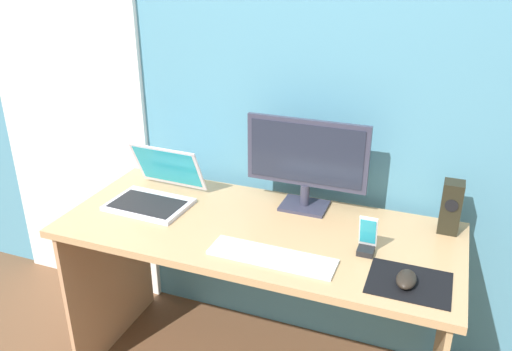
{
  "coord_description": "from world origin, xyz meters",
  "views": [
    {
      "loc": [
        0.59,
        -1.56,
        1.67
      ],
      "look_at": [
        0.0,
        -0.02,
        0.94
      ],
      "focal_mm": 36.5,
      "sensor_mm": 36.0,
      "label": 1
    }
  ],
  "objects": [
    {
      "name": "mouse",
      "position": [
        0.55,
        -0.17,
        0.74
      ],
      "size": [
        0.06,
        0.1,
        0.04
      ],
      "primitive_type": "ellipsoid",
      "rotation": [
        0.0,
        0.0,
        -0.04
      ],
      "color": "black",
      "rests_on": "mousepad"
    },
    {
      "name": "speaker_right",
      "position": [
        0.65,
        0.22,
        0.82
      ],
      "size": [
        0.07,
        0.08,
        0.19
      ],
      "color": "black",
      "rests_on": "desk"
    },
    {
      "name": "door_left",
      "position": [
        -1.09,
        0.35,
        1.01
      ],
      "size": [
        0.82,
        0.02,
        2.02
      ],
      "primitive_type": "cube",
      "color": "white",
      "rests_on": "ground_plane"
    },
    {
      "name": "desk",
      "position": [
        0.0,
        0.0,
        0.58
      ],
      "size": [
        1.46,
        0.62,
        0.72
      ],
      "color": "tan",
      "rests_on": "ground_plane"
    },
    {
      "name": "monitor",
      "position": [
        0.12,
        0.21,
        0.92
      ],
      "size": [
        0.47,
        0.14,
        0.36
      ],
      "color": "#313144",
      "rests_on": "desk"
    },
    {
      "name": "mousepad",
      "position": [
        0.56,
        -0.16,
        0.72
      ],
      "size": [
        0.25,
        0.2,
        0.0
      ],
      "primitive_type": "cube",
      "color": "black",
      "rests_on": "desk"
    },
    {
      "name": "wall_back",
      "position": [
        0.0,
        0.38,
        1.25
      ],
      "size": [
        6.0,
        0.04,
        2.5
      ],
      "primitive_type": "cube",
      "color": "teal",
      "rests_on": "ground_plane"
    },
    {
      "name": "laptop",
      "position": [
        -0.46,
        0.05,
        0.77
      ],
      "size": [
        0.32,
        0.32,
        0.21
      ],
      "color": "silver",
      "rests_on": "desk"
    },
    {
      "name": "keyboard_external",
      "position": [
        0.12,
        -0.18,
        0.73
      ],
      "size": [
        0.43,
        0.12,
        0.01
      ],
      "primitive_type": "cube",
      "rotation": [
        0.0,
        0.0,
        -0.01
      ],
      "color": "white",
      "rests_on": "desk"
    },
    {
      "name": "phone_in_dock",
      "position": [
        0.4,
        -0.03,
        0.77
      ],
      "size": [
        0.06,
        0.06,
        0.14
      ],
      "color": "black",
      "rests_on": "desk"
    }
  ]
}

